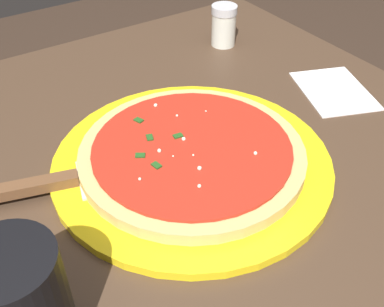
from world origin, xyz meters
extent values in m
cube|color=black|center=(-0.40, 0.29, 0.35)|extent=(0.06, 0.06, 0.71)
cube|color=#473323|center=(0.00, 0.00, 0.72)|extent=(0.94, 0.73, 0.03)
cylinder|color=yellow|center=(-0.05, -0.04, 0.74)|extent=(0.36, 0.36, 0.01)
cylinder|color=#DBB26B|center=(-0.05, -0.04, 0.76)|extent=(0.29, 0.29, 0.02)
cylinder|color=red|center=(-0.05, -0.04, 0.77)|extent=(0.25, 0.25, 0.00)
sphere|color=#EFEACC|center=(0.01, 0.01, 0.77)|extent=(0.00, 0.00, 0.00)
sphere|color=#EFEACC|center=(-0.10, 0.01, 0.77)|extent=(0.00, 0.00, 0.00)
sphere|color=#EFEACC|center=(-0.03, -0.13, 0.77)|extent=(0.00, 0.00, 0.00)
sphere|color=#EFEACC|center=(-0.11, -0.03, 0.77)|extent=(0.00, 0.00, 0.00)
sphere|color=#EFEACC|center=(-0.15, -0.04, 0.77)|extent=(0.01, 0.01, 0.01)
sphere|color=#EFEACC|center=(-0.01, -0.06, 0.77)|extent=(0.01, 0.01, 0.01)
sphere|color=#EFEACC|center=(-0.03, -0.05, 0.77)|extent=(0.00, 0.00, 0.00)
sphere|color=#EFEACC|center=(-0.04, -0.08, 0.77)|extent=(0.00, 0.00, 0.00)
sphere|color=#EFEACC|center=(-0.06, -0.08, 0.77)|extent=(0.01, 0.01, 0.01)
sphere|color=#EFEACC|center=(-0.06, -0.05, 0.77)|extent=(0.01, 0.01, 0.01)
sphere|color=#EFEACC|center=(0.02, -0.08, 0.77)|extent=(0.00, 0.00, 0.00)
cube|color=#23561E|center=(-0.04, -0.10, 0.77)|extent=(0.01, 0.01, 0.00)
cube|color=#23561E|center=(-0.13, -0.07, 0.77)|extent=(0.01, 0.01, 0.00)
cube|color=#23561E|center=(-0.07, -0.05, 0.77)|extent=(0.01, 0.01, 0.00)
cube|color=#23561E|center=(-0.09, -0.08, 0.77)|extent=(0.01, 0.01, 0.00)
cube|color=#23561E|center=(-0.07, -0.11, 0.77)|extent=(0.01, 0.01, 0.00)
cube|color=silver|center=(-0.07, -0.14, 0.75)|extent=(0.09, 0.11, 0.00)
cube|color=brown|center=(-0.10, -0.24, 0.76)|extent=(0.05, 0.13, 0.01)
cylinder|color=black|center=(0.08, -0.30, 0.80)|extent=(0.08, 0.08, 0.12)
cube|color=white|center=(-0.07, 0.24, 0.74)|extent=(0.16, 0.14, 0.00)
cylinder|color=silver|center=(-0.30, 0.20, 0.77)|extent=(0.04, 0.04, 0.06)
cylinder|color=silver|center=(-0.30, 0.20, 0.80)|extent=(0.05, 0.05, 0.01)
camera|label=1|loc=(0.34, -0.30, 1.13)|focal=43.99mm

